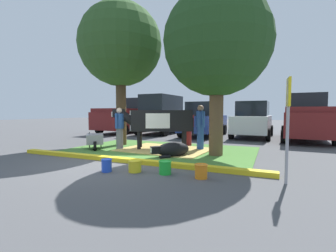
{
  "coord_description": "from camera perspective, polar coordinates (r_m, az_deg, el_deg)",
  "views": [
    {
      "loc": [
        4.19,
        -5.59,
        1.45
      ],
      "look_at": [
        0.53,
        2.77,
        0.9
      ],
      "focal_mm": 25.35,
      "sensor_mm": 36.0,
      "label": 1
    }
  ],
  "objects": [
    {
      "name": "sedan_blue",
      "position": [
        14.32,
        8.62,
        1.54
      ],
      "size": [
        2.16,
        4.47,
        2.02
      ],
      "color": "navy",
      "rests_on": "ground"
    },
    {
      "name": "calf_lying",
      "position": [
        7.62,
        0.99,
        -5.69
      ],
      "size": [
        1.14,
        1.16,
        0.48
      ],
      "color": "black",
      "rests_on": "ground"
    },
    {
      "name": "bucket_green",
      "position": [
        5.58,
        -0.71,
        -9.88
      ],
      "size": [
        0.3,
        0.3,
        0.31
      ],
      "color": "green",
      "rests_on": "ground"
    },
    {
      "name": "wheelbarrow",
      "position": [
        9.61,
        -17.13,
        -3.06
      ],
      "size": [
        1.29,
        1.41,
        0.63
      ],
      "color": "gray",
      "rests_on": "ground"
    },
    {
      "name": "person_handler",
      "position": [
        10.06,
        4.96,
        -0.25
      ],
      "size": [
        0.51,
        0.34,
        1.51
      ],
      "color": "maroon",
      "rests_on": "ground"
    },
    {
      "name": "bucket_orange",
      "position": [
        5.3,
        7.97,
        -10.64
      ],
      "size": [
        0.3,
        0.3,
        0.31
      ],
      "color": "orange",
      "rests_on": "ground"
    },
    {
      "name": "hay_bedding",
      "position": [
        8.97,
        -0.77,
        -5.69
      ],
      "size": [
        3.39,
        2.66,
        0.04
      ],
      "primitive_type": "cube",
      "rotation": [
        0.0,
        0.0,
        -0.08
      ],
      "color": "tan",
      "rests_on": "ground"
    },
    {
      "name": "hatchback_white",
      "position": [
        14.2,
        19.7,
        1.37
      ],
      "size": [
        2.16,
        4.47,
        2.02
      ],
      "color": "silver",
      "rests_on": "ground"
    },
    {
      "name": "bucket_yellow",
      "position": [
        5.84,
        -7.97,
        -9.47
      ],
      "size": [
        0.34,
        0.34,
        0.28
      ],
      "color": "yellow",
      "rests_on": "ground"
    },
    {
      "name": "cow_holstein",
      "position": [
        9.14,
        -2.17,
        1.24
      ],
      "size": [
        2.97,
        1.7,
        1.55
      ],
      "color": "black",
      "rests_on": "ground"
    },
    {
      "name": "shade_tree_left",
      "position": [
        10.84,
        -11.37,
        18.48
      ],
      "size": [
        3.52,
        3.52,
        6.07
      ],
      "color": "#4C3823",
      "rests_on": "ground"
    },
    {
      "name": "suv_black",
      "position": [
        15.64,
        -1.46,
        2.78
      ],
      "size": [
        2.27,
        4.68,
        2.52
      ],
      "color": "silver",
      "rests_on": "ground"
    },
    {
      "name": "ground_plane",
      "position": [
        7.14,
        -13.06,
        -8.36
      ],
      "size": [
        80.0,
        80.0,
        0.0
      ],
      "primitive_type": "plane",
      "color": "#4C4C4F"
    },
    {
      "name": "parking_sign",
      "position": [
        5.26,
        26.91,
        3.54
      ],
      "size": [
        0.06,
        0.44,
        2.11
      ],
      "color": "#99999E",
      "rests_on": "ground"
    },
    {
      "name": "pickup_truck_maroon",
      "position": [
        16.89,
        -9.48,
        2.26
      ],
      "size": [
        2.39,
        5.48,
        2.42
      ],
      "color": "maroon",
      "rests_on": "ground"
    },
    {
      "name": "person_visitor_far",
      "position": [
        9.19,
        -11.58,
        -0.31
      ],
      "size": [
        0.34,
        0.53,
        1.6
      ],
      "color": "slate",
      "rests_on": "ground"
    },
    {
      "name": "bucket_blue",
      "position": [
        5.99,
        -14.54,
        -9.07
      ],
      "size": [
        0.27,
        0.27,
        0.31
      ],
      "color": "blue",
      "rests_on": "ground"
    },
    {
      "name": "person_visitor_near",
      "position": [
        9.01,
        7.8,
        0.03
      ],
      "size": [
        0.38,
        0.42,
        1.7
      ],
      "color": "#23478C",
      "rests_on": "ground"
    },
    {
      "name": "shade_tree_right",
      "position": [
        8.24,
        11.71,
        19.0
      ],
      "size": [
        3.49,
        3.49,
        5.44
      ],
      "color": "brown",
      "rests_on": "ground"
    },
    {
      "name": "grass_island",
      "position": [
        8.98,
        -1.86,
        -5.78
      ],
      "size": [
        6.82,
        4.36,
        0.02
      ],
      "primitive_type": "cube",
      "color": "#477A33",
      "rests_on": "ground"
    },
    {
      "name": "curb_yellow",
      "position": [
        6.98,
        -10.22,
        -8.09
      ],
      "size": [
        8.02,
        0.24,
        0.12
      ],
      "primitive_type": "cube",
      "color": "yellow",
      "rests_on": "ground"
    },
    {
      "name": "pickup_truck_black",
      "position": [
        13.94,
        30.18,
        1.6
      ],
      "size": [
        2.39,
        5.48,
        2.42
      ],
      "color": "maroon",
      "rests_on": "ground"
    }
  ]
}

